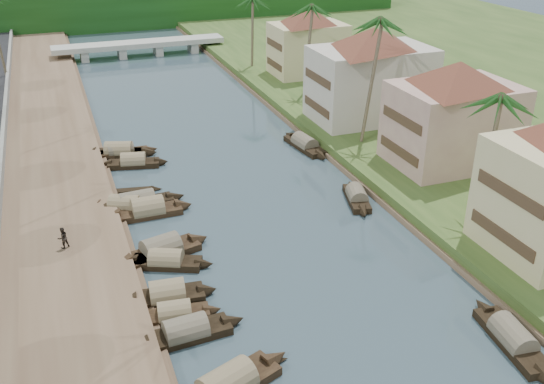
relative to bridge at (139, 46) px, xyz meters
name	(u,v)px	position (x,y,z in m)	size (l,w,h in m)	color
ground	(316,296)	(0.00, -72.00, -1.72)	(220.00, 220.00, 0.00)	#354750
left_bank	(53,201)	(-16.00, -52.00, -1.32)	(10.00, 180.00, 0.80)	brown
right_bank	(404,147)	(19.00, -52.00, -1.12)	(16.00, 180.00, 1.20)	#2F481D
treeline	(116,5)	(0.00, 28.00, 2.28)	(120.00, 14.00, 8.00)	#13390F
bridge	(139,46)	(0.00, 0.00, 0.00)	(28.00, 4.00, 2.40)	#ABACA1
building_mid	(454,112)	(19.99, -58.00, 4.41)	(14.11, 14.11, 9.70)	#CBA68F
building_far	(371,73)	(18.99, -44.00, 4.66)	(15.59, 15.59, 10.20)	beige
building_distant	(308,41)	(19.99, -24.00, 4.16)	(12.62, 12.62, 9.20)	beige
sampan_3	(186,333)	(-9.19, -73.23, -1.31)	(7.78, 2.08, 2.09)	black
sampan_4	(175,314)	(-9.46, -71.21, -1.32)	(6.25, 2.10, 1.81)	black
sampan_5	(168,295)	(-9.47, -69.06, -1.31)	(6.91, 2.31, 2.18)	black
sampan_6	(161,251)	(-8.78, -63.41, -1.30)	(8.26, 3.83, 2.38)	black
sampan_7	(166,261)	(-8.71, -64.93, -1.32)	(6.99, 4.20, 1.92)	black
sampan_8	(148,211)	(-8.59, -56.63, -1.30)	(7.80, 2.19, 2.39)	black
sampan_9	(138,203)	(-9.20, -54.96, -1.31)	(8.67, 2.23, 2.17)	black
sampan_10	(125,207)	(-10.30, -55.22, -1.31)	(7.30, 4.73, 2.06)	black
sampan_11	(134,163)	(-8.15, -45.95, -1.31)	(7.14, 3.04, 2.03)	black
sampan_12	(121,152)	(-8.92, -42.74, -1.32)	(7.68, 1.77, 1.86)	black
sampan_13	(119,152)	(-9.14, -42.67, -1.31)	(8.12, 4.15, 2.20)	black
sampan_14	(512,339)	(8.95, -80.57, -1.31)	(2.55, 8.57, 2.07)	black
sampan_15	(357,197)	(9.03, -60.47, -1.32)	(3.22, 7.10, 1.92)	black
sampan_16	(305,145)	(9.63, -47.44, -1.31)	(2.74, 8.72, 2.11)	black
canoe_1	(251,366)	(-6.32, -77.04, -1.62)	(4.48, 0.90, 0.72)	black
canoe_2	(131,191)	(-9.26, -51.70, -1.62)	(5.60, 1.78, 0.81)	black
palm_1	(498,100)	(16.00, -67.99, 8.99)	(3.20, 3.20, 11.29)	#72664C
palm_2	(372,23)	(15.00, -50.45, 11.48)	(3.20, 3.20, 13.87)	#72664C
palm_3	(308,8)	(16.00, -32.71, 10.11)	(3.20, 3.20, 12.45)	#72664C
palm_7	(251,1)	(14.00, -17.16, 8.93)	(3.20, 3.20, 11.23)	#72664C
tree_6	(394,64)	(24.00, -40.42, 4.42)	(4.31, 4.31, 6.82)	#3F3124
person_far	(63,238)	(-15.50, -61.03, -0.10)	(0.80, 0.63, 1.65)	#2D2620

